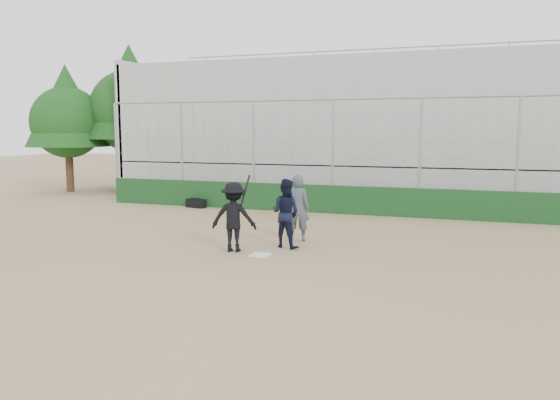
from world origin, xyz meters
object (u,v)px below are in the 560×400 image
(batter_at_plate, at_px, (234,217))
(catcher_crouched, at_px, (286,225))
(umpire, at_px, (297,211))
(equipment_bag, at_px, (196,203))

(batter_at_plate, height_order, catcher_crouched, batter_at_plate)
(batter_at_plate, distance_m, umpire, 2.02)
(catcher_crouched, xyz_separation_m, equipment_bag, (-5.51, 5.61, -0.42))
(catcher_crouched, xyz_separation_m, umpire, (0.03, 0.89, 0.21))
(catcher_crouched, relative_size, equipment_bag, 1.45)
(batter_at_plate, relative_size, umpire, 1.16)
(catcher_crouched, distance_m, equipment_bag, 7.87)
(catcher_crouched, height_order, umpire, umpire)
(equipment_bag, bearing_deg, catcher_crouched, -45.54)
(umpire, height_order, equipment_bag, umpire)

